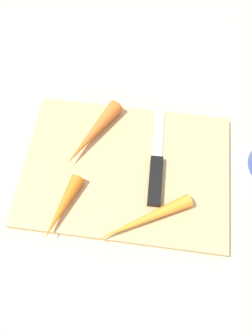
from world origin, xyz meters
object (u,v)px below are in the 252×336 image
Objects in this scene: carrot_longest at (144,220)px; carrot_shortest at (62,207)px; carrot_medium at (93,133)px; cutting_board at (126,170)px; knife at (156,174)px.

carrot_shortest is at bearing -32.69° from carrot_longest.
carrot_medium is at bearing -85.12° from carrot_longest.
carrot_medium is (-0.03, -0.14, 0.00)m from carrot_shortest.
carrot_shortest is 0.68× the size of carrot_longest.
cutting_board is 3.14× the size of carrot_shortest.
carrot_shortest reaches higher than knife.
carrot_medium is (0.12, -0.06, 0.01)m from knife.
cutting_board is 0.10m from carrot_longest.
knife is at bearing 171.94° from cutting_board.
carrot_shortest is (0.09, 0.09, 0.02)m from cutting_board.
carrot_medium is 0.89× the size of carrot_longest.
carrot_medium reaches higher than cutting_board.
carrot_shortest is 0.77× the size of carrot_medium.
cutting_board is 2.42× the size of carrot_medium.
knife is 0.17m from carrot_shortest.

